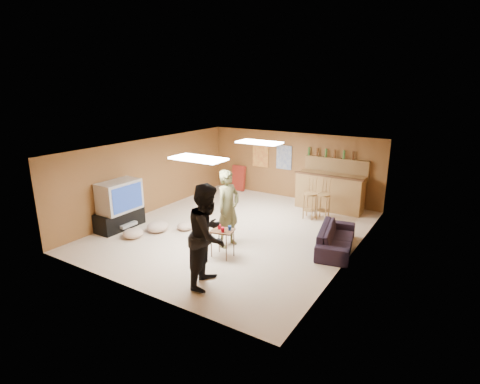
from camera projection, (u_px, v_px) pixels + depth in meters
The scene contains 32 objects.
ground at pixel (236, 230), 9.87m from camera, with size 7.00×7.00×0.00m, color beige.
ceiling at pixel (236, 147), 9.26m from camera, with size 6.00×7.00×0.02m, color silver.
wall_back at pixel (293, 166), 12.42m from camera, with size 6.00×0.02×2.20m, color brown.
wall_front at pixel (131, 235), 6.72m from camera, with size 6.00×0.02×2.20m, color brown.
wall_left at pixel (151, 175), 11.09m from camera, with size 0.02×7.00×2.20m, color brown.
wall_right at pixel (353, 210), 8.04m from camera, with size 0.02×7.00×2.20m, color brown.
tv_stand at pixel (120, 219), 9.96m from camera, with size 0.55×1.30×0.50m, color black.
dvd_box at pixel (126, 224), 9.88m from camera, with size 0.35×0.50×0.08m, color #B2B2B7.
tv_body at pixel (119, 196), 9.75m from camera, with size 0.60×1.10×0.80m, color #B2B2B7.
tv_screen at pixel (128, 198), 9.59m from camera, with size 0.02×0.95×0.65m, color navy.
bar_counter at pixel (330, 192), 11.36m from camera, with size 2.00×0.60×1.10m, color brown.
bar_lip at pixel (328, 176), 11.00m from camera, with size 2.10×0.12×0.05m, color #402514.
bar_shelf at pixel (337, 159), 11.46m from camera, with size 2.00×0.18×0.05m, color brown.
bar_backing at pixel (336, 168), 11.56m from camera, with size 2.00×0.14×0.60m, color brown.
poster_left at pixel (260, 155), 12.92m from camera, with size 0.60×0.03×0.85m, color #BF3F26.
poster_right at pixel (284, 157), 12.47m from camera, with size 0.55×0.03×0.80m, color #334C99.
folding_chair_stack at pixel (238, 178), 13.45m from camera, with size 0.50×0.14×0.90m, color maroon.
ceiling_panel_front at pixel (198, 159), 8.04m from camera, with size 1.20×0.60×0.04m, color white.
ceiling_panel_back at pixel (259, 142), 10.24m from camera, with size 1.20×0.60×0.04m, color white.
person_olive at pixel (228, 209), 8.71m from camera, with size 0.67×0.44×1.84m, color brown.
person_black at pixel (208, 235), 6.99m from camera, with size 0.97×0.76×2.00m, color black.
sofa at pixel (336, 238), 8.68m from camera, with size 1.85×0.73×0.54m, color black.
tray_table at pixel (223, 243), 8.29m from camera, with size 0.48×0.39×0.63m, color #402514.
cup_red_near at pixel (219, 227), 8.26m from camera, with size 0.07×0.07×0.10m, color #B50C20.
cup_red_far at pixel (223, 230), 8.08m from camera, with size 0.08×0.08×0.11m, color #B50C20.
cup_blue at pixel (230, 228), 8.18m from camera, with size 0.07×0.07×0.10m, color navy.
bar_stool_left at pixel (310, 200), 10.60m from camera, with size 0.35×0.35×1.09m, color brown, non-canonical shape.
bar_stool_right at pixel (323, 201), 10.55m from camera, with size 0.34×0.34×1.07m, color brown, non-canonical shape.
cushion_near_tv at pixel (158, 227), 9.77m from camera, with size 0.57×0.57×0.26m, color tan.
cushion_mid at pixel (185, 226), 9.89m from camera, with size 0.44×0.44×0.20m, color tan.
cushion_far at pixel (133, 233), 9.37m from camera, with size 0.50×0.50×0.23m, color tan.
bottle_row at pixel (330, 153), 11.50m from camera, with size 1.48×0.08×0.26m, color #3F7233, non-canonical shape.
Camera 1 is at (4.96, -7.75, 3.73)m, focal length 28.00 mm.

